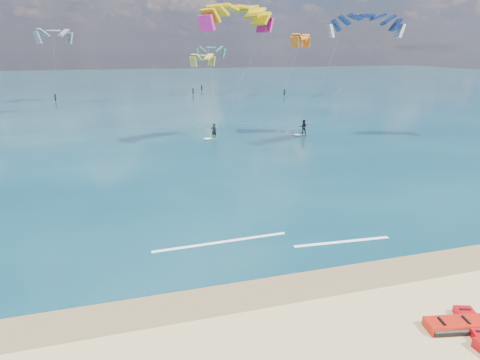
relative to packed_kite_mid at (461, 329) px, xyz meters
name	(u,v)px	position (x,y,z in m)	size (l,w,h in m)	color
ground	(169,132)	(-5.25, 41.49, 0.00)	(320.00, 320.00, 0.00)	tan
wet_sand_strip	(283,288)	(-5.25, 4.49, 0.00)	(320.00, 2.40, 0.01)	olive
sea	(137,87)	(-5.25, 105.49, 0.02)	(320.00, 200.00, 0.04)	#0B2E3E
packed_kite_mid	(461,329)	(0.00, 0.00, 0.00)	(2.88, 1.16, 0.42)	red
packed_kite_right	(473,328)	(0.44, -0.09, 0.00)	(2.23, 0.98, 0.36)	red
kitesurfer_main	(225,68)	(-0.22, 33.32, 7.93)	(8.03, 8.27, 15.18)	#97C216
kitesurfer_far	(335,71)	(12.05, 32.81, 7.51)	(10.78, 7.62, 14.58)	gold
shoreline_foam	(272,242)	(-4.12, 8.83, 0.04)	(12.57, 2.37, 0.01)	white
distant_kites	(97,72)	(-14.01, 79.09, 5.47)	(75.56, 33.13, 13.52)	#328A65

